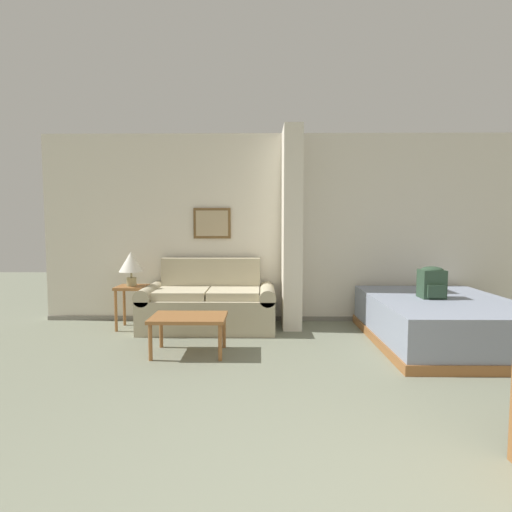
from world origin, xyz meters
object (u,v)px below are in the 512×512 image
(coffee_table, at_px, (189,320))
(backpack, at_px, (432,282))
(bed, at_px, (441,320))
(table_lamp, at_px, (131,263))
(couch, at_px, (209,304))

(coffee_table, xyz_separation_m, backpack, (2.71, 0.47, 0.34))
(coffee_table, relative_size, bed, 0.38)
(table_lamp, relative_size, bed, 0.22)
(couch, bearing_deg, backpack, -12.52)
(bed, bearing_deg, table_lamp, 170.86)
(couch, relative_size, bed, 0.85)
(couch, xyz_separation_m, backpack, (2.64, -0.59, 0.38))
(bed, bearing_deg, backpack, 155.46)
(coffee_table, distance_m, backpack, 2.78)
(backpack, bearing_deg, couch, 167.48)
(bed, bearing_deg, couch, 167.00)
(couch, height_order, bed, couch)
(couch, relative_size, table_lamp, 3.87)
(bed, height_order, backpack, backpack)
(couch, distance_m, bed, 2.81)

